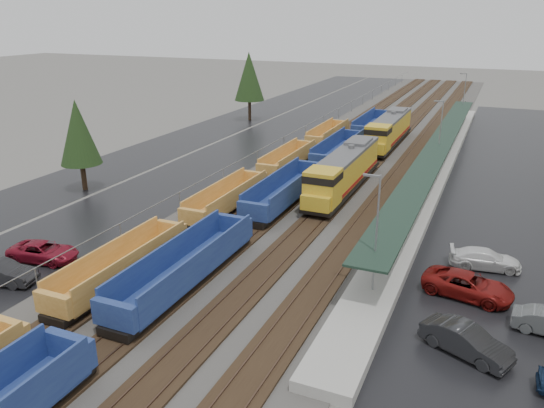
{
  "coord_description": "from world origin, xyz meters",
  "views": [
    {
      "loc": [
        15.33,
        -8.82,
        16.56
      ],
      "look_at": [
        -0.88,
        28.43,
        2.0
      ],
      "focal_mm": 35.0,
      "sensor_mm": 36.0,
      "label": 1
    }
  ],
  "objects_px": {
    "locomotive_lead": "(344,171)",
    "parked_car_west_b": "(0,273)",
    "well_string_yellow": "(183,228)",
    "parked_car_west_c": "(43,252)",
    "parked_car_east_c": "(485,259)",
    "parked_car_east_a": "(466,341)",
    "parked_car_east_b": "(468,285)",
    "well_string_blue": "(244,223)",
    "locomotive_trail": "(389,130)"
  },
  "relations": [
    {
      "from": "locomotive_lead",
      "to": "well_string_blue",
      "type": "bearing_deg",
      "value": -106.37
    },
    {
      "from": "locomotive_trail",
      "to": "parked_car_east_a",
      "type": "relative_size",
      "value": 3.91
    },
    {
      "from": "locomotive_trail",
      "to": "well_string_blue",
      "type": "height_order",
      "value": "locomotive_trail"
    },
    {
      "from": "parked_car_east_a",
      "to": "parked_car_west_c",
      "type": "bearing_deg",
      "value": 115.37
    },
    {
      "from": "parked_car_east_b",
      "to": "parked_car_east_c",
      "type": "height_order",
      "value": "parked_car_east_b"
    },
    {
      "from": "well_string_blue",
      "to": "parked_car_east_b",
      "type": "bearing_deg",
      "value": -9.58
    },
    {
      "from": "well_string_blue",
      "to": "parked_car_east_a",
      "type": "xyz_separation_m",
      "value": [
        17.2,
        -9.15,
        -0.44
      ]
    },
    {
      "from": "parked_car_west_b",
      "to": "well_string_yellow",
      "type": "bearing_deg",
      "value": -47.81
    },
    {
      "from": "locomotive_trail",
      "to": "well_string_blue",
      "type": "distance_m",
      "value": 34.86
    },
    {
      "from": "well_string_blue",
      "to": "parked_car_east_c",
      "type": "distance_m",
      "value": 17.71
    },
    {
      "from": "parked_car_west_c",
      "to": "parked_car_east_c",
      "type": "xyz_separation_m",
      "value": [
        28.84,
        11.24,
        -0.0
      ]
    },
    {
      "from": "parked_car_west_b",
      "to": "parked_car_west_c",
      "type": "distance_m",
      "value": 3.68
    },
    {
      "from": "parked_car_east_a",
      "to": "parked_car_east_c",
      "type": "height_order",
      "value": "parked_car_east_a"
    },
    {
      "from": "locomotive_lead",
      "to": "parked_car_west_b",
      "type": "xyz_separation_m",
      "value": [
        -15.18,
        -26.8,
        -1.46
      ]
    },
    {
      "from": "parked_car_west_c",
      "to": "parked_car_east_a",
      "type": "xyz_separation_m",
      "value": [
        28.42,
        0.34,
        0.08
      ]
    },
    {
      "from": "parked_car_east_c",
      "to": "well_string_yellow",
      "type": "bearing_deg",
      "value": 91.23
    },
    {
      "from": "parked_car_east_a",
      "to": "parked_car_east_b",
      "type": "bearing_deg",
      "value": 28.15
    },
    {
      "from": "locomotive_lead",
      "to": "parked_car_east_c",
      "type": "xyz_separation_m",
      "value": [
        13.62,
        -11.88,
        -1.55
      ]
    },
    {
      "from": "well_string_yellow",
      "to": "parked_car_east_b",
      "type": "distance_m",
      "value": 20.83
    },
    {
      "from": "well_string_blue",
      "to": "parked_car_east_a",
      "type": "relative_size",
      "value": 21.25
    },
    {
      "from": "parked_car_west_b",
      "to": "locomotive_trail",
      "type": "bearing_deg",
      "value": -31.29
    },
    {
      "from": "locomotive_trail",
      "to": "parked_car_east_b",
      "type": "xyz_separation_m",
      "value": [
        12.82,
        -37.46,
        -1.48
      ]
    },
    {
      "from": "well_string_yellow",
      "to": "well_string_blue",
      "type": "bearing_deg",
      "value": 32.99
    },
    {
      "from": "parked_car_west_c",
      "to": "parked_car_east_c",
      "type": "relative_size",
      "value": 1.04
    },
    {
      "from": "well_string_blue",
      "to": "parked_car_east_a",
      "type": "distance_m",
      "value": 19.49
    },
    {
      "from": "parked_car_east_c",
      "to": "parked_car_west_c",
      "type": "bearing_deg",
      "value": 101.18
    },
    {
      "from": "parked_car_west_b",
      "to": "parked_car_east_c",
      "type": "relative_size",
      "value": 0.99
    },
    {
      "from": "parked_car_east_b",
      "to": "well_string_blue",
      "type": "bearing_deg",
      "value": 91.1
    },
    {
      "from": "locomotive_trail",
      "to": "parked_car_east_a",
      "type": "bearing_deg",
      "value": -73.21
    },
    {
      "from": "parked_car_west_c",
      "to": "parked_car_east_b",
      "type": "bearing_deg",
      "value": -86.63
    },
    {
      "from": "parked_car_east_a",
      "to": "parked_car_west_b",
      "type": "bearing_deg",
      "value": 122.75
    },
    {
      "from": "parked_car_east_b",
      "to": "parked_car_west_c",
      "type": "bearing_deg",
      "value": 114.05
    },
    {
      "from": "well_string_yellow",
      "to": "parked_car_west_c",
      "type": "xyz_separation_m",
      "value": [
        -7.22,
        -6.9,
        -0.42
      ]
    },
    {
      "from": "well_string_blue",
      "to": "locomotive_lead",
      "type": "bearing_deg",
      "value": 73.63
    },
    {
      "from": "locomotive_trail",
      "to": "parked_car_east_b",
      "type": "height_order",
      "value": "locomotive_trail"
    },
    {
      "from": "well_string_yellow",
      "to": "parked_car_west_b",
      "type": "height_order",
      "value": "well_string_yellow"
    },
    {
      "from": "parked_car_east_b",
      "to": "parked_car_east_c",
      "type": "relative_size",
      "value": 1.15
    },
    {
      "from": "well_string_yellow",
      "to": "parked_car_west_b",
      "type": "bearing_deg",
      "value": -124.14
    },
    {
      "from": "locomotive_trail",
      "to": "well_string_blue",
      "type": "xyz_separation_m",
      "value": [
        -4.0,
        -34.62,
        -1.03
      ]
    },
    {
      "from": "parked_car_west_b",
      "to": "parked_car_east_a",
      "type": "xyz_separation_m",
      "value": [
        28.38,
        4.03,
        -0.0
      ]
    },
    {
      "from": "well_string_blue",
      "to": "parked_car_east_a",
      "type": "height_order",
      "value": "well_string_blue"
    },
    {
      "from": "well_string_blue",
      "to": "parked_car_west_b",
      "type": "distance_m",
      "value": 17.29
    },
    {
      "from": "well_string_yellow",
      "to": "well_string_blue",
      "type": "relative_size",
      "value": 0.85
    },
    {
      "from": "parked_car_east_a",
      "to": "parked_car_east_b",
      "type": "height_order",
      "value": "parked_car_east_a"
    },
    {
      "from": "parked_car_east_a",
      "to": "locomotive_lead",
      "type": "bearing_deg",
      "value": 54.78
    },
    {
      "from": "well_string_blue",
      "to": "parked_car_east_b",
      "type": "xyz_separation_m",
      "value": [
        16.82,
        -2.84,
        -0.45
      ]
    },
    {
      "from": "locomotive_trail",
      "to": "parked_car_east_c",
      "type": "xyz_separation_m",
      "value": [
        13.62,
        -32.88,
        -1.55
      ]
    },
    {
      "from": "well_string_blue",
      "to": "parked_car_east_c",
      "type": "bearing_deg",
      "value": 5.64
    },
    {
      "from": "parked_car_west_c",
      "to": "parked_car_east_c",
      "type": "distance_m",
      "value": 30.95
    },
    {
      "from": "parked_car_east_a",
      "to": "parked_car_east_b",
      "type": "xyz_separation_m",
      "value": [
        -0.38,
        6.31,
        -0.02
      ]
    }
  ]
}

